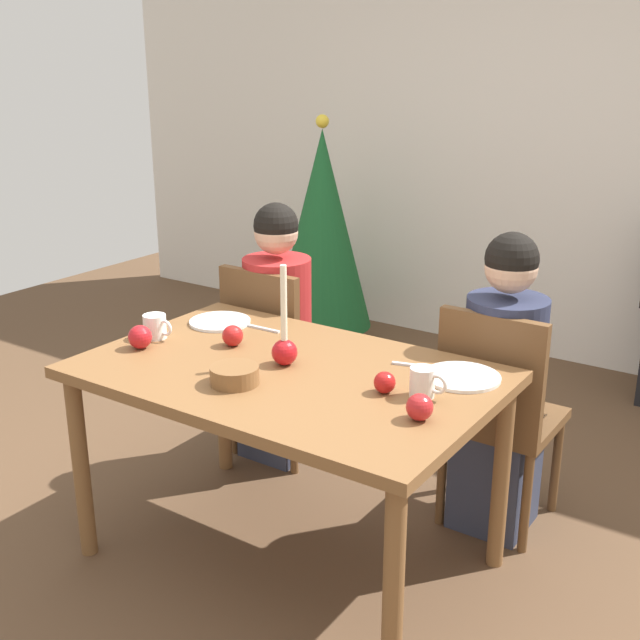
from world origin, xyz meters
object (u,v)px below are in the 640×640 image
(mug_right, at_px, (423,382))
(plate_left, at_px, (220,322))
(person_left_child, at_px, (278,337))
(candle_centerpiece, at_px, (284,345))
(person_right_child, at_px, (502,390))
(apple_by_right_mug, at_px, (233,336))
(apple_by_left_plate, at_px, (420,407))
(plate_right, at_px, (462,377))
(bowl_walnuts, at_px, (235,375))
(christmas_tree, at_px, (322,230))
(chair_right, at_px, (497,407))
(dining_table, at_px, (287,391))
(apple_far_edge, at_px, (140,337))
(chair_left, at_px, (274,351))
(apple_near_candle, at_px, (385,382))
(mug_left, at_px, (156,326))

(mug_right, bearing_deg, plate_left, 169.20)
(person_left_child, height_order, candle_centerpiece, person_left_child)
(person_right_child, distance_m, apple_by_right_mug, 1.03)
(person_right_child, distance_m, apple_by_left_plate, 0.78)
(plate_right, height_order, bowl_walnuts, bowl_walnuts)
(candle_centerpiece, bearing_deg, bowl_walnuts, -98.75)
(person_left_child, distance_m, plate_left, 0.44)
(person_right_child, bearing_deg, plate_left, -158.95)
(person_right_child, bearing_deg, christmas_tree, 142.29)
(candle_centerpiece, bearing_deg, chair_right, 46.14)
(person_left_child, height_order, apple_by_right_mug, person_left_child)
(person_right_child, bearing_deg, dining_table, -129.40)
(apple_far_edge, bearing_deg, candle_centerpiece, 17.23)
(chair_right, relative_size, mug_right, 7.26)
(chair_left, relative_size, chair_right, 1.00)
(christmas_tree, xyz_separation_m, apple_near_candle, (1.53, -1.93, 0.04))
(candle_centerpiece, bearing_deg, apple_by_left_plate, -12.62)
(bowl_walnuts, xyz_separation_m, apple_near_candle, (0.44, 0.21, 0.01))
(person_left_child, distance_m, mug_left, 0.71)
(person_right_child, bearing_deg, chair_right, -90.00)
(person_right_child, height_order, candle_centerpiece, person_right_child)
(person_left_child, distance_m, christmas_tree, 1.46)
(mug_right, height_order, apple_far_edge, mug_right)
(mug_left, xyz_separation_m, apple_by_left_plate, (1.15, -0.08, -0.01))
(plate_right, distance_m, bowl_walnuts, 0.75)
(apple_far_edge, bearing_deg, plate_left, 82.26)
(mug_left, bearing_deg, apple_by_right_mug, 18.36)
(chair_left, height_order, mug_left, chair_left)
(chair_right, height_order, apple_by_left_plate, chair_right)
(christmas_tree, distance_m, mug_right, 2.51)
(chair_left, bearing_deg, person_right_child, 1.77)
(dining_table, relative_size, plate_right, 5.46)
(plate_left, bearing_deg, candle_centerpiece, -24.09)
(apple_near_candle, xyz_separation_m, apple_far_edge, (-0.93, -0.15, 0.01))
(christmas_tree, bearing_deg, plate_right, -45.04)
(chair_right, bearing_deg, person_left_child, 178.23)
(candle_centerpiece, xyz_separation_m, plate_left, (-0.48, 0.21, -0.07))
(apple_by_right_mug, distance_m, apple_far_edge, 0.33)
(plate_right, relative_size, mug_left, 1.98)
(chair_left, height_order, chair_right, same)
(plate_right, bearing_deg, bowl_walnuts, -142.71)
(christmas_tree, distance_m, apple_far_edge, 2.17)
(christmas_tree, relative_size, apple_by_left_plate, 17.77)
(chair_left, height_order, plate_right, chair_left)
(plate_left, xyz_separation_m, apple_by_right_mug, (0.21, -0.17, 0.03))
(apple_near_candle, bearing_deg, dining_table, -178.34)
(person_right_child, relative_size, candle_centerpiece, 3.32)
(candle_centerpiece, xyz_separation_m, mug_right, (0.52, 0.02, -0.02))
(chair_right, distance_m, apple_near_candle, 0.67)
(chair_right, relative_size, person_left_child, 0.77)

